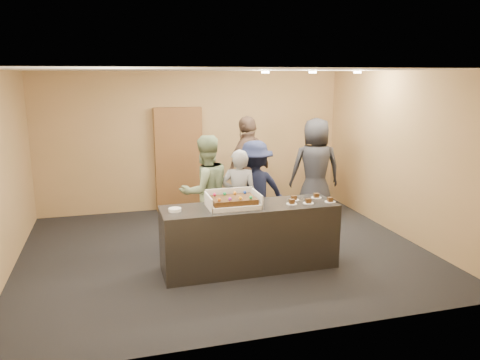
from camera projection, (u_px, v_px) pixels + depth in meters
The scene contains 17 objects.
room at pixel (224, 164), 6.88m from camera, with size 6.04×6.00×2.70m.
serving_counter at pixel (250, 237), 6.44m from camera, with size 2.40×0.70×0.90m, color black.
storage_cabinet at pixel (179, 159), 9.14m from camera, with size 0.92×0.15×2.02m, color brown.
cake_box at pixel (233, 203), 6.29m from camera, with size 0.69×0.48×0.20m.
sheet_cake at pixel (233, 200), 6.25m from camera, with size 0.59×0.41×0.11m.
plate_stack at pixel (175, 210), 6.06m from camera, with size 0.17×0.17×0.04m, color white.
slice_a at pixel (292, 202), 6.40m from camera, with size 0.15×0.15×0.07m.
slice_b at pixel (294, 199), 6.60m from camera, with size 0.15×0.15×0.07m.
slice_c at pixel (308, 202), 6.43m from camera, with size 0.15×0.15×0.07m.
slice_d at pixel (316, 196), 6.72m from camera, with size 0.15×0.15×0.07m.
slice_e at pixel (330, 200), 6.51m from camera, with size 0.15×0.15×0.07m.
person_server_grey at pixel (239, 198), 7.24m from camera, with size 0.56×0.37×1.53m, color #97969A.
person_sage_man at pixel (205, 191), 7.22m from camera, with size 0.85×0.66×1.74m, color #90A87B.
person_navy_man at pixel (255, 191), 7.52m from camera, with size 1.04×0.60×1.62m, color #171D3A.
person_brown_extra at pixel (248, 170), 8.38m from camera, with size 1.13×0.47×1.93m, color brown.
person_dark_suit at pixel (315, 169), 8.57m from camera, with size 0.92×0.60×1.88m, color #242429.
ceiling_spotlights at pixel (313, 72), 7.48m from camera, with size 1.72×0.12×0.03m.
Camera 1 is at (-1.59, -6.58, 2.64)m, focal length 35.00 mm.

